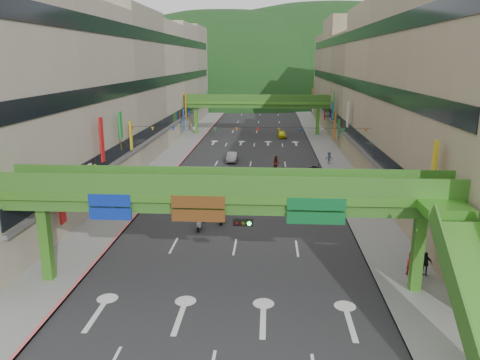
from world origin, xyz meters
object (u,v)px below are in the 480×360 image
(car_silver, at_px, (232,157))
(pedestrian_red, at_px, (413,262))
(scooter_rider_mid, at_px, (276,164))
(overpass_near, at_px, (242,207))
(car_yellow, at_px, (282,134))
(scooter_rider_near, at_px, (204,209))

(car_silver, bearing_deg, pedestrian_red, -66.06)
(scooter_rider_mid, bearing_deg, overpass_near, -94.50)
(overpass_near, bearing_deg, car_silver, 95.47)
(car_silver, bearing_deg, car_yellow, 71.88)
(scooter_rider_near, bearing_deg, car_silver, 88.69)
(car_yellow, bearing_deg, scooter_rider_mid, -97.48)
(overpass_near, relative_size, car_yellow, 7.79)
(scooter_rider_near, height_order, pedestrian_red, scooter_rider_near)
(overpass_near, height_order, pedestrian_red, overpass_near)
(overpass_near, height_order, car_silver, overpass_near)
(overpass_near, xyz_separation_m, scooter_rider_mid, (2.32, 29.43, -4.07))
(overpass_near, relative_size, scooter_rider_mid, 12.79)
(overpass_near, distance_m, pedestrian_red, 11.68)
(scooter_rider_mid, bearing_deg, pedestrian_red, -72.92)
(scooter_rider_mid, relative_size, car_yellow, 0.61)
(car_silver, distance_m, car_yellow, 21.33)
(car_silver, relative_size, pedestrian_red, 1.99)
(overpass_near, bearing_deg, scooter_rider_near, 107.97)
(pedestrian_red, bearing_deg, overpass_near, 160.20)
(scooter_rider_near, distance_m, scooter_rider_mid, 18.30)
(car_silver, bearing_deg, scooter_rider_near, -90.21)
(scooter_rider_near, distance_m, car_silver, 23.61)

